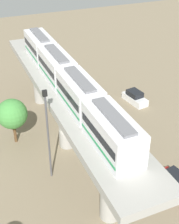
% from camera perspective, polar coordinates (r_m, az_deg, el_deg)
% --- Properties ---
extents(ground_plane, '(120.00, 120.00, 0.00)m').
position_cam_1_polar(ground_plane, '(39.11, -3.95, -5.87)').
color(ground_plane, '#84755B').
extents(viaduct, '(5.20, 35.80, 7.77)m').
position_cam_1_polar(viaduct, '(35.73, -4.31, 1.84)').
color(viaduct, '#A8A59E').
rests_on(viaduct, ground).
extents(train, '(2.64, 27.45, 3.24)m').
position_cam_1_polar(train, '(33.39, -3.97, 5.88)').
color(train, white).
rests_on(train, viaduct).
extents(parked_car_silver, '(1.87, 4.23, 1.76)m').
position_cam_1_polar(parked_car_silver, '(38.22, 6.64, -5.66)').
color(parked_car_silver, '#B2B5BA').
rests_on(parked_car_silver, ground).
extents(parked_car_white, '(2.37, 4.41, 1.76)m').
position_cam_1_polar(parked_car_white, '(47.80, 8.12, 2.57)').
color(parked_car_white, white).
rests_on(parked_car_white, ground).
extents(parked_car_red, '(2.58, 4.47, 1.76)m').
position_cam_1_polar(parked_car_red, '(34.24, 15.20, -12.10)').
color(parked_car_red, red).
rests_on(parked_car_red, ground).
extents(tree_mid_lot, '(3.61, 3.61, 5.82)m').
position_cam_1_polar(tree_mid_lot, '(38.38, -13.70, -0.36)').
color(tree_mid_lot, brown).
rests_on(tree_mid_lot, ground).
extents(signal_post, '(0.44, 0.28, 10.37)m').
position_cam_1_polar(signal_post, '(31.56, -7.46, -3.62)').
color(signal_post, '#4C4C51').
rests_on(signal_post, ground).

